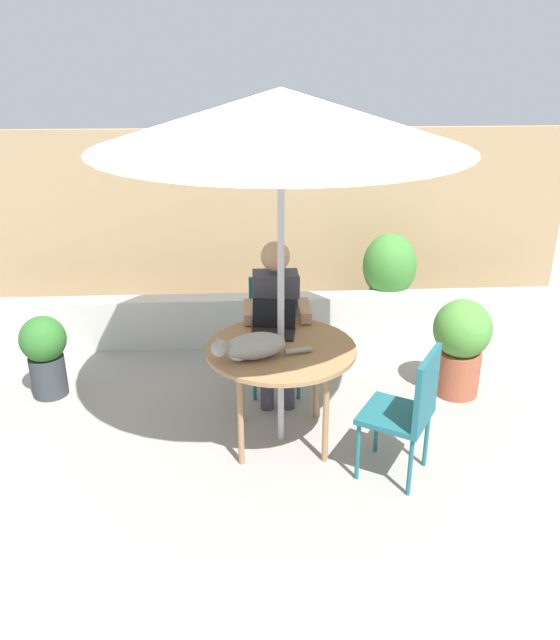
{
  "coord_description": "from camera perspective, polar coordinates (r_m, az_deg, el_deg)",
  "views": [
    {
      "loc": [
        -0.22,
        -3.83,
        2.58
      ],
      "look_at": [
        0.0,
        0.1,
        0.86
      ],
      "focal_mm": 36.29,
      "sensor_mm": 36.0,
      "label": 1
    }
  ],
  "objects": [
    {
      "name": "patio_table",
      "position": [
        4.29,
        0.08,
        -3.11
      ],
      "size": [
        1.0,
        1.0,
        0.71
      ],
      "color": "#9E754C",
      "rests_on": "ground"
    },
    {
      "name": "planter_wall_low",
      "position": [
        5.89,
        -0.81,
        0.01
      ],
      "size": [
        5.3,
        0.2,
        0.46
      ],
      "primitive_type": "cube",
      "color": "beige",
      "rests_on": "ground"
    },
    {
      "name": "potted_plant_near_fence",
      "position": [
        5.3,
        -20.02,
        -2.68
      ],
      "size": [
        0.35,
        0.35,
        0.66
      ],
      "color": "#33383D",
      "rests_on": "ground"
    },
    {
      "name": "potted_plant_corner",
      "position": [
        6.13,
        9.56,
        3.71
      ],
      "size": [
        0.5,
        0.5,
        0.96
      ],
      "color": "#595654",
      "rests_on": "ground"
    },
    {
      "name": "laptop",
      "position": [
        4.47,
        -0.59,
        -0.28
      ],
      "size": [
        0.33,
        0.29,
        0.21
      ],
      "color": "black",
      "rests_on": "patio_table"
    },
    {
      "name": "person_seated",
      "position": [
        4.86,
        -0.36,
        0.63
      ],
      "size": [
        0.48,
        0.48,
        1.22
      ],
      "color": "#3F3F47",
      "rests_on": "ground"
    },
    {
      "name": "ground_plane",
      "position": [
        4.62,
        0.07,
        -10.38
      ],
      "size": [
        14.0,
        14.0,
        0.0
      ],
      "primitive_type": "plane",
      "color": "gray"
    },
    {
      "name": "fence_back",
      "position": [
        6.43,
        -1.16,
        8.49
      ],
      "size": [
        5.89,
        0.08,
        1.82
      ],
      "primitive_type": "cube",
      "color": "tan",
      "rests_on": "ground"
    },
    {
      "name": "cat",
      "position": [
        4.08,
        -2.57,
        -2.37
      ],
      "size": [
        0.65,
        0.28,
        0.17
      ],
      "color": "gray",
      "rests_on": "patio_table"
    },
    {
      "name": "chair_empty",
      "position": [
        4.07,
        11.34,
        -7.42
      ],
      "size": [
        0.55,
        0.55,
        0.88
      ],
      "color": "#1E606B",
      "rests_on": "ground"
    },
    {
      "name": "patio_umbrella",
      "position": [
        3.86,
        0.09,
        17.35
      ],
      "size": [
        2.24,
        2.24,
        2.33
      ],
      "color": "#B7B7BC",
      "rests_on": "ground"
    },
    {
      "name": "chair_occupied",
      "position": [
        5.07,
        -0.45,
        -0.45
      ],
      "size": [
        0.4,
        0.4,
        0.88
      ],
      "color": "#1E606B",
      "rests_on": "ground"
    },
    {
      "name": "potted_plant_by_chair",
      "position": [
        5.17,
        15.65,
        -1.97
      ],
      "size": [
        0.44,
        0.44,
        0.78
      ],
      "color": "#9E5138",
      "rests_on": "ground"
    }
  ]
}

